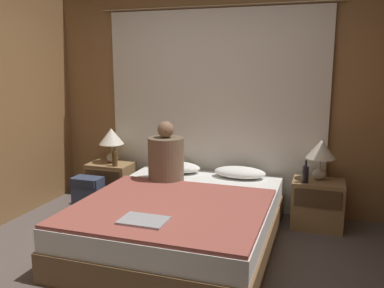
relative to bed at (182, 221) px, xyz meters
The scene contains 16 objects.
ground_plane 0.76m from the bed, 90.00° to the right, with size 16.00×16.00×0.00m, color #564C47.
wall_back 1.54m from the bed, 90.00° to the left, with size 3.98×0.06×2.50m.
curtain_panel 1.42m from the bed, 90.00° to the left, with size 2.70×0.02×2.27m.
bed is the anchor object (origin of this frame).
nightstand_left 1.43m from the bed, 145.90° to the left, with size 0.51×0.38×0.49m.
nightstand_right 1.43m from the bed, 34.10° to the left, with size 0.51×0.38×0.49m.
lamp_left 1.56m from the bed, 144.20° to the left, with size 0.29×0.29×0.41m.
lamp_right 1.56m from the bed, 35.80° to the left, with size 0.29×0.29×0.41m.
pillow_left 0.96m from the bed, 113.41° to the left, with size 0.56×0.30×0.12m.
pillow_right 0.96m from the bed, 66.59° to the left, with size 0.56×0.30×0.12m.
blanket_on_bed 0.37m from the bed, 90.00° to the right, with size 1.60×1.44×0.03m.
person_left_in_bed 0.76m from the bed, 125.41° to the left, with size 0.37×0.37×0.64m.
beer_bottle_on_left_stand 1.32m from the bed, 146.80° to the left, with size 0.06×0.06×0.23m.
beer_bottle_on_right_stand 1.31m from the bed, 33.38° to the left, with size 0.06×0.06×0.23m.
laptop_on_bed 0.73m from the bed, 95.11° to the right, with size 0.36×0.25×0.02m.
backpack_on_floor 1.28m from the bed, 163.13° to the left, with size 0.32×0.20×0.43m.
Camera 1 is at (1.20, -2.61, 1.65)m, focal length 38.00 mm.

